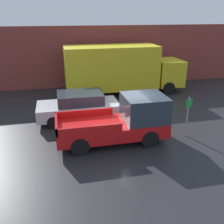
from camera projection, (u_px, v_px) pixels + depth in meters
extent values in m
plane|color=#232326|center=(121.00, 132.00, 12.73)|extent=(60.00, 60.00, 0.00)
cube|color=brown|center=(94.00, 57.00, 19.95)|extent=(28.00, 0.15, 4.75)
cube|color=red|center=(111.00, 128.00, 11.56)|extent=(5.03, 2.00, 0.61)
cube|color=#28333D|center=(144.00, 108.00, 11.54)|extent=(1.91, 1.88, 1.17)
cube|color=red|center=(84.00, 113.00, 12.01)|extent=(2.77, 0.10, 0.34)
cube|color=red|center=(90.00, 130.00, 10.29)|extent=(2.77, 0.10, 0.34)
cube|color=red|center=(56.00, 124.00, 10.88)|extent=(0.10, 2.00, 0.34)
cylinder|color=black|center=(137.00, 123.00, 12.77)|extent=(0.81, 0.26, 0.81)
cylinder|color=black|center=(150.00, 139.00, 11.17)|extent=(0.81, 0.26, 0.81)
cylinder|color=black|center=(76.00, 129.00, 12.14)|extent=(0.81, 0.26, 0.81)
cylinder|color=black|center=(80.00, 146.00, 10.54)|extent=(0.81, 0.26, 0.81)
cube|color=silver|center=(78.00, 109.00, 13.96)|extent=(4.48, 1.97, 0.69)
cube|color=#28333D|center=(80.00, 98.00, 13.75)|extent=(2.46, 1.74, 0.60)
cylinder|color=black|center=(100.00, 107.00, 15.15)|extent=(0.68, 0.22, 0.68)
cylinder|color=black|center=(106.00, 118.00, 13.54)|extent=(0.68, 0.22, 0.68)
cylinder|color=black|center=(53.00, 110.00, 14.59)|extent=(0.68, 0.22, 0.68)
cylinder|color=black|center=(53.00, 122.00, 12.98)|extent=(0.68, 0.22, 0.68)
cube|color=gold|center=(167.00, 72.00, 19.24)|extent=(1.92, 2.46, 1.90)
cube|color=gold|center=(111.00, 67.00, 18.12)|extent=(6.63, 2.59, 3.05)
cylinder|color=black|center=(157.00, 80.00, 20.56)|extent=(0.91, 0.30, 0.91)
cylinder|color=black|center=(168.00, 88.00, 18.46)|extent=(0.91, 0.30, 0.91)
cylinder|color=black|center=(91.00, 84.00, 19.45)|extent=(0.91, 0.30, 0.91)
cylinder|color=black|center=(96.00, 93.00, 17.35)|extent=(0.91, 0.30, 0.91)
cylinder|color=gray|center=(187.00, 117.00, 11.95)|extent=(0.07, 0.07, 2.00)
cube|color=#198C33|center=(189.00, 103.00, 11.68)|extent=(0.30, 0.02, 0.40)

